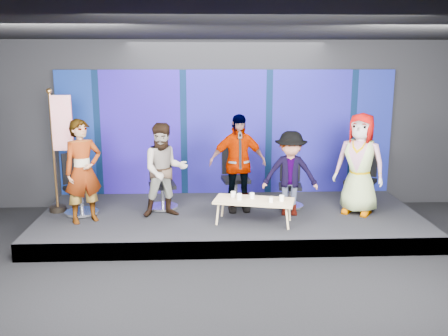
% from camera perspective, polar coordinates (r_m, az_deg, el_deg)
% --- Properties ---
extents(ground, '(10.00, 10.00, 0.00)m').
position_cam_1_polar(ground, '(7.18, 1.84, -13.44)').
color(ground, black).
rests_on(ground, ground).
extents(room_walls, '(10.02, 8.02, 3.51)m').
position_cam_1_polar(room_walls, '(6.50, 1.99, 6.20)').
color(room_walls, black).
rests_on(room_walls, ground).
extents(riser, '(7.00, 3.00, 0.30)m').
position_cam_1_polar(riser, '(9.44, 0.70, -5.97)').
color(riser, black).
rests_on(riser, ground).
extents(backdrop, '(7.00, 0.08, 2.60)m').
position_cam_1_polar(backdrop, '(10.51, 0.28, 4.08)').
color(backdrop, navy).
rests_on(backdrop, riser).
extents(chair_a, '(0.87, 0.87, 1.12)m').
position_cam_1_polar(chair_a, '(9.62, -16.16, -2.89)').
color(chair_a, silver).
rests_on(chair_a, riser).
extents(panelist_a, '(0.79, 0.72, 1.82)m').
position_cam_1_polar(panelist_a, '(9.00, -15.81, -0.36)').
color(panelist_a, black).
rests_on(panelist_a, riser).
extents(chair_b, '(0.70, 0.70, 1.06)m').
position_cam_1_polar(chair_b, '(9.66, -7.08, -2.55)').
color(chair_b, silver).
rests_on(chair_b, riser).
extents(panelist_b, '(0.95, 0.80, 1.71)m').
position_cam_1_polar(panelist_b, '(9.05, -6.79, -0.25)').
color(panelist_b, black).
rests_on(panelist_b, riser).
extents(chair_c, '(0.72, 0.72, 1.13)m').
position_cam_1_polar(chair_c, '(9.92, 1.29, -1.90)').
color(chair_c, silver).
rests_on(chair_c, riser).
extents(panelist_c, '(1.13, 0.59, 1.84)m').
position_cam_1_polar(panelist_c, '(9.30, 1.56, 0.57)').
color(panelist_c, black).
rests_on(panelist_c, riser).
extents(chair_d, '(0.61, 0.61, 0.96)m').
position_cam_1_polar(chair_d, '(9.75, 7.54, -2.61)').
color(chair_d, silver).
rests_on(chair_d, riser).
extents(panelist_d, '(1.07, 0.70, 1.56)m').
position_cam_1_polar(panelist_d, '(9.16, 7.58, -0.62)').
color(panelist_d, black).
rests_on(panelist_d, riser).
extents(chair_e, '(0.90, 0.90, 1.16)m').
position_cam_1_polar(chair_e, '(10.09, 15.36, -2.06)').
color(chair_e, silver).
rests_on(chair_e, riser).
extents(panelist_e, '(1.09, 1.00, 1.87)m').
position_cam_1_polar(panelist_e, '(9.47, 15.25, 0.46)').
color(panelist_e, black).
rests_on(panelist_e, riser).
extents(coffee_table, '(1.47, 0.90, 0.42)m').
position_cam_1_polar(coffee_table, '(8.72, 3.44, -3.85)').
color(coffee_table, tan).
rests_on(coffee_table, riser).
extents(mug_a, '(0.09, 0.09, 0.10)m').
position_cam_1_polar(mug_a, '(8.84, 1.07, -3.03)').
color(mug_a, white).
rests_on(mug_a, coffee_table).
extents(mug_b, '(0.09, 0.09, 0.11)m').
position_cam_1_polar(mug_b, '(8.69, 1.77, -3.30)').
color(mug_b, white).
rests_on(mug_b, coffee_table).
extents(mug_c, '(0.08, 0.08, 0.10)m').
position_cam_1_polar(mug_c, '(8.78, 3.22, -3.18)').
color(mug_c, white).
rests_on(mug_c, coffee_table).
extents(mug_d, '(0.07, 0.07, 0.09)m').
position_cam_1_polar(mug_d, '(8.58, 5.38, -3.63)').
color(mug_d, white).
rests_on(mug_d, coffee_table).
extents(mug_e, '(0.08, 0.08, 0.10)m').
position_cam_1_polar(mug_e, '(8.67, 6.61, -3.44)').
color(mug_e, white).
rests_on(mug_e, coffee_table).
extents(flag_stand, '(0.53, 0.31, 2.31)m').
position_cam_1_polar(flag_stand, '(9.66, -18.27, 2.22)').
color(flag_stand, black).
rests_on(flag_stand, riser).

